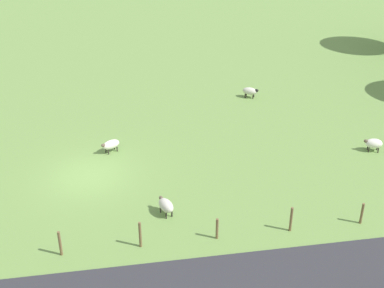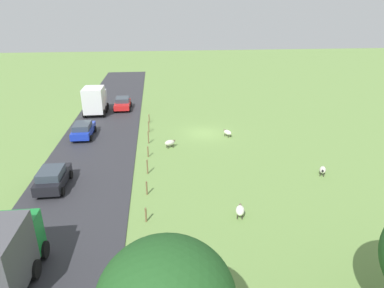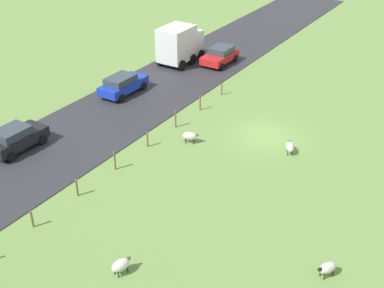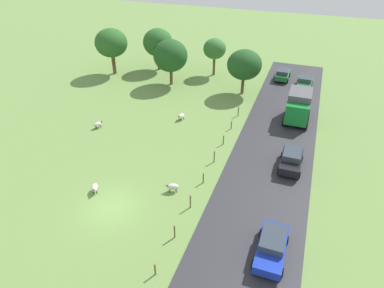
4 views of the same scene
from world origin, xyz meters
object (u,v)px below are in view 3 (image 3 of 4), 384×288
sheep_1 (327,268)px  sheep_2 (121,265)px  sheep_3 (290,147)px  car_1 (16,138)px  sheep_0 (190,136)px  car_2 (123,84)px  truck_0 (179,44)px  car_5 (220,55)px

sheep_1 → sheep_2: 9.66m
sheep_3 → car_1: size_ratio=0.29×
sheep_0 → car_2: (9.06, -3.90, 0.37)m
sheep_2 → car_2: (13.09, -16.20, 0.39)m
sheep_2 → truck_0: size_ratio=0.24×
sheep_1 → car_2: size_ratio=0.25×
sheep_1 → sheep_2: sheep_2 is taller
car_5 → truck_0: bearing=30.0°
sheep_3 → car_1: car_1 is taller
sheep_0 → sheep_3: (-6.32, -2.35, -0.04)m
sheep_3 → sheep_2: bearing=81.1°
sheep_3 → car_2: (15.39, -1.55, 0.40)m
sheep_2 → car_2: car_2 is taller
sheep_3 → car_2: size_ratio=0.26×
sheep_1 → car_5: size_ratio=0.28×
car_2 → car_5: 10.83m
sheep_1 → car_2: 24.08m
sheep_0 → sheep_1: (-12.27, 7.26, -0.04)m
sheep_0 → car_2: car_2 is taller
car_2 → car_5: car_2 is taller
sheep_2 → car_1: 14.26m
sheep_1 → car_5: (18.03, -21.48, 0.40)m
car_5 → sheep_0: bearing=112.1°
sheep_2 → car_1: (13.25, -5.26, 0.42)m
truck_0 → car_2: truck_0 is taller
sheep_0 → car_1: (9.23, 7.04, 0.40)m
sheep_0 → car_1: size_ratio=0.29×
sheep_1 → truck_0: 28.99m
sheep_3 → truck_0: truck_0 is taller
sheep_0 → truck_0: 15.35m
truck_0 → car_5: bearing=-150.0°
sheep_2 → sheep_3: bearing=-98.9°
sheep_1 → car_2: (21.33, -11.16, 0.41)m
sheep_0 → truck_0: size_ratio=0.26×
sheep_3 → car_2: 15.47m
sheep_2 → car_5: 28.26m
sheep_2 → car_1: car_1 is taller
sheep_0 → car_5: size_ratio=0.29×
sheep_1 → sheep_3: size_ratio=0.97×
car_5 → car_2: bearing=72.3°
car_1 → car_2: (-0.16, -10.94, -0.03)m
sheep_2 → car_1: bearing=-21.7°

